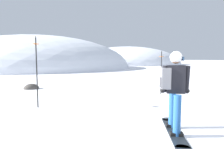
# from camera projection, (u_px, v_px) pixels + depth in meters

# --- Properties ---
(ground_plane) EXTENTS (300.00, 300.00, 0.00)m
(ground_plane) POSITION_uv_depth(u_px,v_px,m) (164.00, 139.00, 3.66)
(ground_plane) COLOR white
(ridge_peak_main) EXTENTS (28.94, 26.04, 10.38)m
(ridge_peak_main) POSITION_uv_depth(u_px,v_px,m) (41.00, 68.00, 30.80)
(ridge_peak_main) COLOR white
(ridge_peak_main) RESTS_ON ground
(ridge_peak_far) EXTENTS (28.89, 26.00, 9.47)m
(ridge_peak_far) POSITION_uv_depth(u_px,v_px,m) (128.00, 64.00, 51.36)
(ridge_peak_far) COLOR white
(ridge_peak_far) RESTS_ON ground
(snowboarder_main) EXTENTS (1.01, 1.66, 1.71)m
(snowboarder_main) POSITION_uv_depth(u_px,v_px,m) (174.00, 89.00, 3.94)
(snowboarder_main) COLOR black
(snowboarder_main) RESTS_ON ground
(piste_marker_near) EXTENTS (0.20, 0.20, 1.91)m
(piste_marker_near) POSITION_uv_depth(u_px,v_px,m) (161.00, 69.00, 8.19)
(piste_marker_near) COLOR black
(piste_marker_near) RESTS_ON ground
(piste_marker_far) EXTENTS (0.20, 0.20, 2.28)m
(piste_marker_far) POSITION_uv_depth(u_px,v_px,m) (37.00, 67.00, 5.93)
(piste_marker_far) COLOR black
(piste_marker_far) RESTS_ON ground
(rock_dark) EXTENTS (0.77, 0.65, 0.54)m
(rock_dark) POSITION_uv_depth(u_px,v_px,m) (31.00, 89.00, 9.71)
(rock_dark) COLOR #4C4742
(rock_dark) RESTS_ON ground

